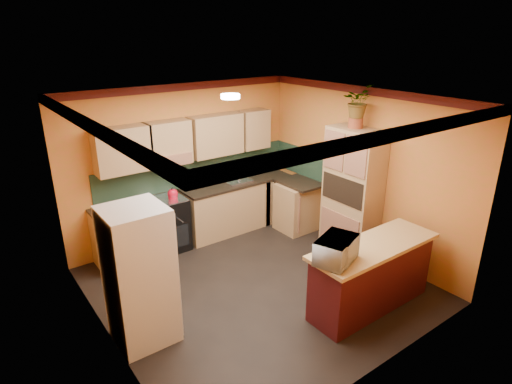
# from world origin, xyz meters

# --- Properties ---
(room_shell) EXTENTS (4.24, 4.24, 2.72)m
(room_shell) POSITION_xyz_m (0.02, 0.28, 2.09)
(room_shell) COLOR black
(room_shell) RESTS_ON ground
(base_cabinets_back) EXTENTS (3.65, 0.60, 0.88)m
(base_cabinets_back) POSITION_xyz_m (0.11, 1.80, 0.44)
(base_cabinets_back) COLOR tan
(base_cabinets_back) RESTS_ON ground
(countertop_back) EXTENTS (3.65, 0.62, 0.04)m
(countertop_back) POSITION_xyz_m (0.11, 1.80, 0.90)
(countertop_back) COLOR black
(countertop_back) RESTS_ON base_cabinets_back
(stove) EXTENTS (0.58, 0.58, 0.91)m
(stove) POSITION_xyz_m (-0.52, 1.80, 0.46)
(stove) COLOR black
(stove) RESTS_ON ground
(kettle) EXTENTS (0.21, 0.21, 0.18)m
(kettle) POSITION_xyz_m (-0.42, 1.75, 1.00)
(kettle) COLOR red
(kettle) RESTS_ON stove
(sink) EXTENTS (0.48, 0.40, 0.03)m
(sink) POSITION_xyz_m (0.88, 1.80, 0.94)
(sink) COLOR silver
(sink) RESTS_ON countertop_back
(base_cabinets_right) EXTENTS (0.60, 0.80, 0.88)m
(base_cabinets_right) POSITION_xyz_m (1.80, 1.09, 0.44)
(base_cabinets_right) COLOR tan
(base_cabinets_right) RESTS_ON ground
(countertop_right) EXTENTS (0.62, 0.80, 0.04)m
(countertop_right) POSITION_xyz_m (1.80, 1.09, 0.90)
(countertop_right) COLOR black
(countertop_right) RESTS_ON base_cabinets_right
(fridge) EXTENTS (0.68, 0.66, 1.70)m
(fridge) POSITION_xyz_m (-1.75, -0.09, 0.85)
(fridge) COLOR silver
(fridge) RESTS_ON ground
(pantry) EXTENTS (0.48, 0.90, 2.10)m
(pantry) POSITION_xyz_m (1.85, -0.08, 1.05)
(pantry) COLOR tan
(pantry) RESTS_ON ground
(fern_pot) EXTENTS (0.22, 0.22, 0.16)m
(fern_pot) POSITION_xyz_m (1.85, -0.03, 2.18)
(fern_pot) COLOR brown
(fern_pot) RESTS_ON pantry
(fern) EXTENTS (0.55, 0.52, 0.49)m
(fern) POSITION_xyz_m (1.85, -0.03, 2.51)
(fern) COLOR tan
(fern) RESTS_ON fern_pot
(breakfast_bar) EXTENTS (1.80, 0.55, 0.88)m
(breakfast_bar) POSITION_xyz_m (0.93, -1.29, 0.44)
(breakfast_bar) COLOR #451012
(breakfast_bar) RESTS_ON ground
(bar_top) EXTENTS (1.90, 0.65, 0.05)m
(bar_top) POSITION_xyz_m (0.93, -1.29, 0.91)
(bar_top) COLOR tan
(bar_top) RESTS_ON breakfast_bar
(microwave) EXTENTS (0.65, 0.54, 0.30)m
(microwave) POSITION_xyz_m (0.21, -1.29, 1.08)
(microwave) COLOR silver
(microwave) RESTS_ON bar_top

